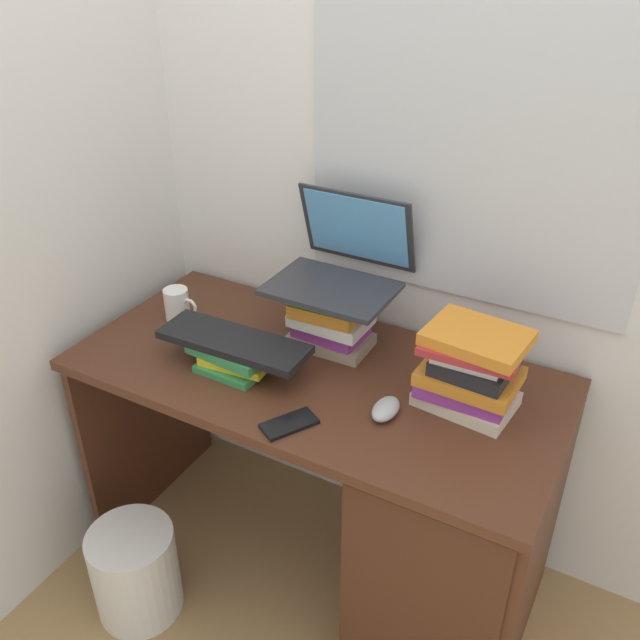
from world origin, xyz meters
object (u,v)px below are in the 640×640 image
object	(u,v)px
keyboard	(234,342)
cell_phone	(289,424)
book_stack_tall	(331,318)
computer_mouse	(386,409)
wastebasket	(136,571)
laptop	(342,263)
book_stack_side	(471,369)
book_stack_keyboard_riser	(235,356)
mug	(177,304)
desk	(418,512)

from	to	relation	value
keyboard	cell_phone	xyz separation A→B (m)	(0.26, -0.14, -0.08)
book_stack_tall	cell_phone	world-z (taller)	book_stack_tall
keyboard	cell_phone	size ratio (longest dim) A/B	3.09
computer_mouse	wastebasket	distance (m)	0.95
laptop	keyboard	bearing A→B (deg)	-122.50
book_stack_tall	laptop	size ratio (longest dim) A/B	0.67
book_stack_side	wastebasket	size ratio (longest dim) A/B	0.86
book_stack_keyboard_riser	computer_mouse	size ratio (longest dim) A/B	2.24
keyboard	wastebasket	bearing A→B (deg)	-122.33
laptop	mug	bearing A→B (deg)	-162.56
desk	laptop	bearing A→B (deg)	149.09
computer_mouse	mug	xyz separation A→B (m)	(-0.75, 0.12, 0.03)
book_stack_keyboard_riser	book_stack_side	bearing A→B (deg)	13.68
desk	cell_phone	world-z (taller)	cell_phone
cell_phone	desk	bearing A→B (deg)	67.45
book_stack_keyboard_riser	book_stack_side	size ratio (longest dim) A/B	0.91
book_stack_keyboard_riser	keyboard	world-z (taller)	keyboard
book_stack_side	cell_phone	world-z (taller)	book_stack_side
mug	cell_phone	xyz separation A→B (m)	(0.56, -0.27, -0.05)
keyboard	mug	bearing A→B (deg)	155.27
keyboard	cell_phone	distance (m)	0.31
book_stack_keyboard_riser	computer_mouse	xyz separation A→B (m)	(0.44, 0.01, -0.02)
laptop	book_stack_side	bearing A→B (deg)	-17.31
laptop	computer_mouse	xyz separation A→B (m)	(0.27, -0.27, -0.22)
book_stack_keyboard_riser	cell_phone	distance (m)	0.30
keyboard	cell_phone	world-z (taller)	keyboard
laptop	keyboard	distance (m)	0.37
book_stack_tall	mug	world-z (taller)	book_stack_tall
mug	book_stack_keyboard_riser	bearing A→B (deg)	-23.26
book_stack_keyboard_riser	computer_mouse	bearing A→B (deg)	0.95
book_stack_keyboard_riser	keyboard	bearing A→B (deg)	170.04
mug	cell_phone	size ratio (longest dim) A/B	0.83
desk	mug	world-z (taller)	mug
keyboard	wastebasket	world-z (taller)	keyboard
laptop	cell_phone	xyz separation A→B (m)	(0.08, -0.42, -0.23)
book_stack_tall	computer_mouse	xyz separation A→B (m)	(0.27, -0.22, -0.07)
book_stack_side	keyboard	world-z (taller)	book_stack_side
keyboard	mug	size ratio (longest dim) A/B	3.71
book_stack_side	computer_mouse	world-z (taller)	book_stack_side
desk	keyboard	bearing A→B (deg)	-172.86
book_stack_keyboard_riser	mug	distance (m)	0.33
mug	desk	bearing A→B (deg)	-4.29
book_stack_side	cell_phone	size ratio (longest dim) A/B	1.89
desk	computer_mouse	distance (m)	0.38
laptop	keyboard	xyz separation A→B (m)	(-0.18, -0.28, -0.16)
keyboard	computer_mouse	world-z (taller)	keyboard
laptop	cell_phone	bearing A→B (deg)	-79.33
book_stack_side	computer_mouse	bearing A→B (deg)	-139.06
mug	keyboard	bearing A→B (deg)	-23.32
desk	computer_mouse	size ratio (longest dim) A/B	12.85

